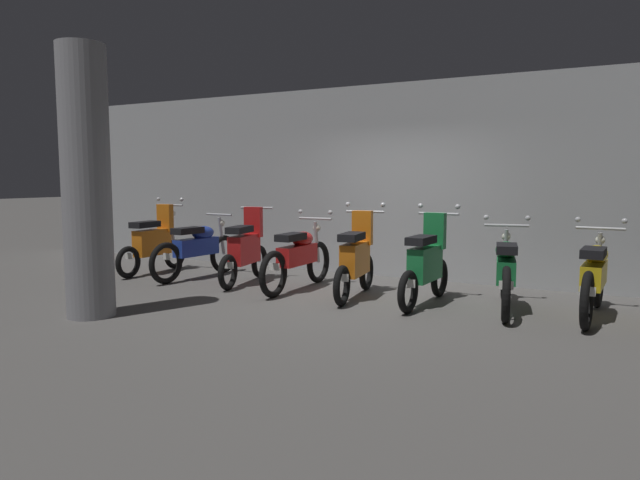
# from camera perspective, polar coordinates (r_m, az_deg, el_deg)

# --- Properties ---
(ground_plane) EXTENTS (80.00, 80.00, 0.00)m
(ground_plane) POSITION_cam_1_polar(r_m,az_deg,el_deg) (7.96, 3.09, -5.78)
(ground_plane) COLOR #565451
(back_wall) EXTENTS (16.00, 0.30, 3.15)m
(back_wall) POSITION_cam_1_polar(r_m,az_deg,el_deg) (9.70, 8.41, 5.69)
(back_wall) COLOR #9EA0A3
(back_wall) RESTS_ON ground
(motorbike_slot_0) EXTENTS (0.59, 1.68, 1.29)m
(motorbike_slot_0) POSITION_cam_1_polar(r_m,az_deg,el_deg) (10.42, -15.93, -0.24)
(motorbike_slot_0) COLOR black
(motorbike_slot_0) RESTS_ON ground
(motorbike_slot_1) EXTENTS (0.56, 1.95, 1.03)m
(motorbike_slot_1) POSITION_cam_1_polar(r_m,az_deg,el_deg) (9.74, -11.89, -0.79)
(motorbike_slot_1) COLOR black
(motorbike_slot_1) RESTS_ON ground
(motorbike_slot_2) EXTENTS (0.57, 1.67, 1.18)m
(motorbike_slot_2) POSITION_cam_1_polar(r_m,az_deg,el_deg) (9.13, -7.29, -0.94)
(motorbike_slot_2) COLOR black
(motorbike_slot_2) RESTS_ON ground
(motorbike_slot_3) EXTENTS (0.59, 1.95, 1.15)m
(motorbike_slot_3) POSITION_cam_1_polar(r_m,az_deg,el_deg) (8.55, -2.14, -1.60)
(motorbike_slot_3) COLOR black
(motorbike_slot_3) RESTS_ON ground
(motorbike_slot_4) EXTENTS (0.58, 1.68, 1.29)m
(motorbike_slot_4) POSITION_cam_1_polar(r_m,az_deg,el_deg) (8.00, 3.54, -1.87)
(motorbike_slot_4) COLOR black
(motorbike_slot_4) RESTS_ON ground
(motorbike_slot_5) EXTENTS (0.59, 1.68, 1.29)m
(motorbike_slot_5) POSITION_cam_1_polar(r_m,az_deg,el_deg) (7.67, 10.35, -2.30)
(motorbike_slot_5) COLOR black
(motorbike_slot_5) RESTS_ON ground
(motorbike_slot_6) EXTENTS (0.64, 1.93, 1.15)m
(motorbike_slot_6) POSITION_cam_1_polar(r_m,az_deg,el_deg) (7.57, 17.69, -2.88)
(motorbike_slot_6) COLOR black
(motorbike_slot_6) RESTS_ON ground
(motorbike_slot_7) EXTENTS (0.59, 1.95, 1.15)m
(motorbike_slot_7) POSITION_cam_1_polar(r_m,az_deg,el_deg) (7.53, 25.21, -3.23)
(motorbike_slot_7) COLOR black
(motorbike_slot_7) RESTS_ON ground
(support_pillar) EXTENTS (0.56, 0.56, 3.15)m
(support_pillar) POSITION_cam_1_polar(r_m,az_deg,el_deg) (7.32, -21.88, 5.20)
(support_pillar) COLOR gray
(support_pillar) RESTS_ON ground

